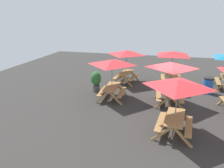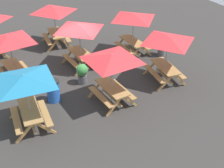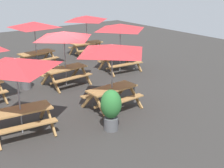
{
  "view_description": "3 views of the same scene",
  "coord_description": "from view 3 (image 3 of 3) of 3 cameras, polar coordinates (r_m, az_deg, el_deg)",
  "views": [
    {
      "loc": [
        -11.49,
        0.46,
        4.66
      ],
      "look_at": [
        -0.22,
        3.4,
        0.9
      ],
      "focal_mm": 35.0,
      "sensor_mm": 36.0,
      "label": 1
    },
    {
      "loc": [
        13.3,
        -5.02,
        7.84
      ],
      "look_at": [
        3.47,
        0.17,
        0.9
      ],
      "focal_mm": 50.0,
      "sensor_mm": 36.0,
      "label": 2
    },
    {
      "loc": [
        5.92,
        11.52,
        4.49
      ],
      "look_at": [
        -0.22,
        3.4,
        0.9
      ],
      "focal_mm": 50.0,
      "sensor_mm": 36.0,
      "label": 3
    }
  ],
  "objects": [
    {
      "name": "picnic_table_7",
      "position": [
        9.11,
        -17.16,
        2.61
      ],
      "size": [
        2.24,
        2.24,
        2.34
      ],
      "rotation": [
        0.0,
        0.0,
        -0.13
      ],
      "color": "#A87A44",
      "rests_on": "ground"
    },
    {
      "name": "ground_plane",
      "position": [
        13.71,
        -9.34,
        0.05
      ],
      "size": [
        28.41,
        28.41,
        0.0
      ],
      "primitive_type": "plane",
      "color": "#33302D",
      "rests_on": "ground"
    },
    {
      "name": "potted_plant_0",
      "position": [
        13.29,
        -15.61,
        1.43
      ],
      "size": [
        0.55,
        0.55,
        0.99
      ],
      "color": "#59595B",
      "rests_on": "ground"
    },
    {
      "name": "picnic_table_2",
      "position": [
        14.94,
        1.52,
        9.78
      ],
      "size": [
        2.19,
        2.19,
        2.34
      ],
      "rotation": [
        0.0,
        0.0,
        -0.1
      ],
      "color": "#A87A44",
      "rests_on": "ground"
    },
    {
      "name": "picnic_table_5",
      "position": [
        13.04,
        -8.76,
        8.14
      ],
      "size": [
        2.13,
        2.13,
        2.34
      ],
      "rotation": [
        0.0,
        0.0,
        0.07
      ],
      "color": "#A87A44",
      "rests_on": "ground"
    },
    {
      "name": "picnic_table_4",
      "position": [
        18.04,
        -4.72,
        11.4
      ],
      "size": [
        2.12,
        2.12,
        2.34
      ],
      "rotation": [
        0.0,
        0.0,
        -0.06
      ],
      "color": "#A87A44",
      "rests_on": "ground"
    },
    {
      "name": "picnic_table_0",
      "position": [
        10.48,
        -0.0,
        5.62
      ],
      "size": [
        2.07,
        2.07,
        2.34
      ],
      "rotation": [
        0.0,
        0.0,
        0.03
      ],
      "color": "#A87A44",
      "rests_on": "ground"
    },
    {
      "name": "picnic_table_3",
      "position": [
        16.1,
        -14.01,
        9.93
      ],
      "size": [
        2.81,
        2.81,
        2.34
      ],
      "rotation": [
        0.0,
        0.0,
        0.11
      ],
      "color": "#A87A44",
      "rests_on": "ground"
    },
    {
      "name": "potted_plant_1",
      "position": [
        9.34,
        -0.18,
        -4.32
      ],
      "size": [
        0.63,
        0.63,
        1.29
      ],
      "color": "#59595B",
      "rests_on": "ground"
    }
  ]
}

